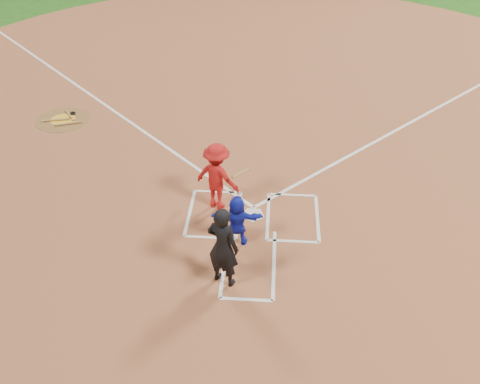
# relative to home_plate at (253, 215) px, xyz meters

# --- Properties ---
(ground) EXTENTS (120.00, 120.00, 0.00)m
(ground) POSITION_rel_home_plate_xyz_m (0.00, 0.00, -0.02)
(ground) COLOR #1D4F13
(ground) RESTS_ON ground
(home_plate_dirt) EXTENTS (28.00, 28.00, 0.01)m
(home_plate_dirt) POSITION_rel_home_plate_xyz_m (0.00, 6.00, -0.01)
(home_plate_dirt) COLOR brown
(home_plate_dirt) RESTS_ON ground
(home_plate) EXTENTS (0.60, 0.60, 0.02)m
(home_plate) POSITION_rel_home_plate_xyz_m (0.00, 0.00, 0.00)
(home_plate) COLOR silver
(home_plate) RESTS_ON home_plate_dirt
(on_deck_circle) EXTENTS (1.70, 1.70, 0.01)m
(on_deck_circle) POSITION_rel_home_plate_xyz_m (-6.39, 4.49, -0.00)
(on_deck_circle) COLOR brown
(on_deck_circle) RESTS_ON home_plate_dirt
(on_deck_logo) EXTENTS (0.80, 0.80, 0.00)m
(on_deck_logo) POSITION_rel_home_plate_xyz_m (-6.39, 4.49, 0.00)
(on_deck_logo) COLOR gold
(on_deck_logo) RESTS_ON on_deck_circle
(on_deck_bat_a) EXTENTS (0.54, 0.72, 0.06)m
(on_deck_bat_a) POSITION_rel_home_plate_xyz_m (-6.24, 4.74, 0.03)
(on_deck_bat_a) COLOR #A57B3C
(on_deck_bat_a) RESTS_ON on_deck_circle
(on_deck_bat_b) EXTENTS (0.83, 0.28, 0.06)m
(on_deck_bat_b) POSITION_rel_home_plate_xyz_m (-6.59, 4.39, 0.03)
(on_deck_bat_b) COLOR olive
(on_deck_bat_b) RESTS_ON on_deck_circle
(on_deck_bat_c) EXTENTS (0.81, 0.34, 0.06)m
(on_deck_bat_c) POSITION_rel_home_plate_xyz_m (-6.09, 4.19, 0.03)
(on_deck_bat_c) COLOR olive
(on_deck_bat_c) RESTS_ON on_deck_circle
(bat_weight_donut) EXTENTS (0.19, 0.19, 0.05)m
(bat_weight_donut) POSITION_rel_home_plate_xyz_m (-6.19, 4.89, 0.03)
(bat_weight_donut) COLOR black
(bat_weight_donut) RESTS_ON on_deck_circle
(catcher) EXTENTS (1.21, 0.44, 1.28)m
(catcher) POSITION_rel_home_plate_xyz_m (-0.33, -1.03, 0.63)
(catcher) COLOR #1621B9
(catcher) RESTS_ON home_plate_dirt
(umpire) EXTENTS (0.84, 0.72, 1.94)m
(umpire) POSITION_rel_home_plate_xyz_m (-0.51, -2.29, 0.96)
(umpire) COLOR black
(umpire) RESTS_ON home_plate_dirt
(chalk_markings) EXTENTS (28.35, 17.32, 0.01)m
(chalk_markings) POSITION_rel_home_plate_xyz_m (0.00, 5.29, -0.01)
(chalk_markings) COLOR white
(chalk_markings) RESTS_ON home_plate_dirt
(batter_at_plate) EXTENTS (1.48, 1.07, 1.79)m
(batter_at_plate) POSITION_rel_home_plate_xyz_m (-0.91, 0.32, 0.89)
(batter_at_plate) COLOR #B41414
(batter_at_plate) RESTS_ON home_plate_dirt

